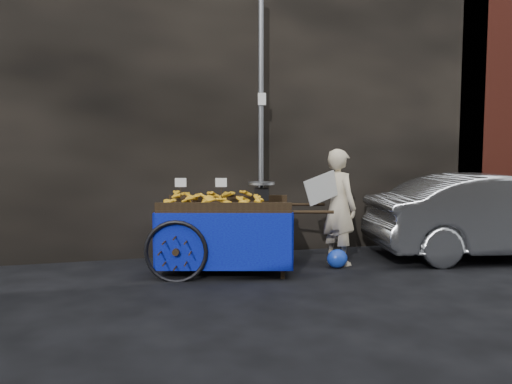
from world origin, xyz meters
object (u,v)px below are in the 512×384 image
object	(u,v)px
vendor	(338,207)
plastic_bag	(337,259)
banana_cart	(222,212)
parked_car	(499,216)

from	to	relation	value
vendor	plastic_bag	bearing A→B (deg)	132.51
banana_cart	vendor	distance (m)	1.69
banana_cart	plastic_bag	size ratio (longest dim) A/B	8.81
plastic_bag	parked_car	distance (m)	2.70
banana_cart	parked_car	distance (m)	4.24
parked_car	vendor	bearing A→B (deg)	94.30
banana_cart	plastic_bag	xyz separation A→B (m)	(1.58, -0.28, -0.67)
vendor	parked_car	distance (m)	2.55
vendor	plastic_bag	size ratio (longest dim) A/B	5.66
vendor	plastic_bag	xyz separation A→B (m)	(-0.11, -0.24, -0.70)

